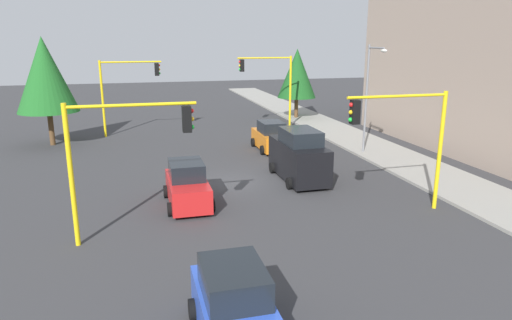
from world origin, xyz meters
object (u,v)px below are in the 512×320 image
(car_blue, at_px, (235,309))
(street_lamp_curbside, at_px, (370,88))
(tree_opposite_side, at_px, (45,75))
(delivery_van_black, at_px, (299,156))
(traffic_signal_far_right, at_px, (126,83))
(traffic_signal_far_left, at_px, (270,78))
(tree_roadside_far, at_px, (297,73))
(traffic_signal_near_left, at_px, (403,128))
(traffic_signal_near_right, at_px, (124,143))
(car_red, at_px, (187,185))
(car_orange, at_px, (270,137))

(car_blue, bearing_deg, street_lamp_curbside, 143.33)
(tree_opposite_side, height_order, delivery_van_black, tree_opposite_side)
(traffic_signal_far_right, height_order, traffic_signal_far_left, traffic_signal_far_left)
(street_lamp_curbside, height_order, tree_roadside_far, street_lamp_curbside)
(tree_roadside_far, height_order, tree_opposite_side, tree_opposite_side)
(traffic_signal_far_left, bearing_deg, traffic_signal_far_right, -90.00)
(traffic_signal_near_left, distance_m, tree_opposite_side, 24.53)
(street_lamp_curbside, distance_m, delivery_van_black, 7.90)
(traffic_signal_near_left, height_order, traffic_signal_far_right, traffic_signal_far_right)
(traffic_signal_near_right, height_order, car_red, traffic_signal_near_right)
(delivery_van_black, distance_m, car_orange, 6.96)
(traffic_signal_far_right, relative_size, car_red, 1.47)
(tree_roadside_far, bearing_deg, car_orange, -27.37)
(tree_roadside_far, bearing_deg, traffic_signal_near_right, -32.22)
(car_red, bearing_deg, delivery_van_black, 110.74)
(delivery_van_black, xyz_separation_m, car_orange, (-6.94, 0.50, -0.39))
(street_lamp_curbside, distance_m, car_orange, 7.23)
(street_lamp_curbside, bearing_deg, traffic_signal_near_left, -20.41)
(traffic_signal_near_left, relative_size, traffic_signal_far_left, 0.87)
(traffic_signal_far_right, distance_m, car_orange, 12.32)
(tree_opposite_side, bearing_deg, delivery_van_black, 48.77)
(tree_opposite_side, relative_size, car_red, 1.91)
(tree_opposite_side, height_order, car_red, tree_opposite_side)
(street_lamp_curbside, height_order, tree_opposite_side, tree_opposite_side)
(traffic_signal_near_right, xyz_separation_m, car_orange, (-12.58, 9.21, -2.82))
(tree_roadside_far, bearing_deg, delivery_van_black, -19.24)
(car_orange, bearing_deg, traffic_signal_far_right, -128.56)
(traffic_signal_far_right, height_order, tree_opposite_side, tree_opposite_side)
(car_blue, bearing_deg, traffic_signal_near_left, 128.39)
(traffic_signal_near_right, xyz_separation_m, traffic_signal_far_left, (-20.00, 11.37, 0.49))
(delivery_van_black, bearing_deg, tree_opposite_side, -131.23)
(street_lamp_curbside, bearing_deg, traffic_signal_near_right, -57.05)
(tree_opposite_side, bearing_deg, car_red, 28.27)
(car_blue, bearing_deg, car_orange, 161.06)
(traffic_signal_far_right, relative_size, tree_opposite_side, 0.77)
(traffic_signal_near_right, relative_size, car_blue, 1.32)
(traffic_signal_near_right, relative_size, tree_roadside_far, 0.81)
(street_lamp_curbside, height_order, delivery_van_black, street_lamp_curbside)
(traffic_signal_near_right, bearing_deg, car_orange, 143.78)
(car_orange, bearing_deg, tree_roadside_far, 152.63)
(traffic_signal_far_left, relative_size, car_orange, 1.54)
(traffic_signal_near_right, height_order, traffic_signal_far_left, traffic_signal_far_left)
(traffic_signal_far_right, height_order, tree_roadside_far, tree_roadside_far)
(traffic_signal_near_left, xyz_separation_m, car_orange, (-12.58, -2.03, -2.82))
(tree_roadside_far, height_order, car_blue, tree_roadside_far)
(tree_roadside_far, bearing_deg, traffic_signal_far_left, -43.21)
(traffic_signal_far_right, bearing_deg, traffic_signal_near_left, 29.55)
(traffic_signal_far_left, distance_m, car_orange, 8.41)
(traffic_signal_near_right, distance_m, delivery_van_black, 10.67)
(traffic_signal_near_right, distance_m, traffic_signal_far_right, 20.00)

